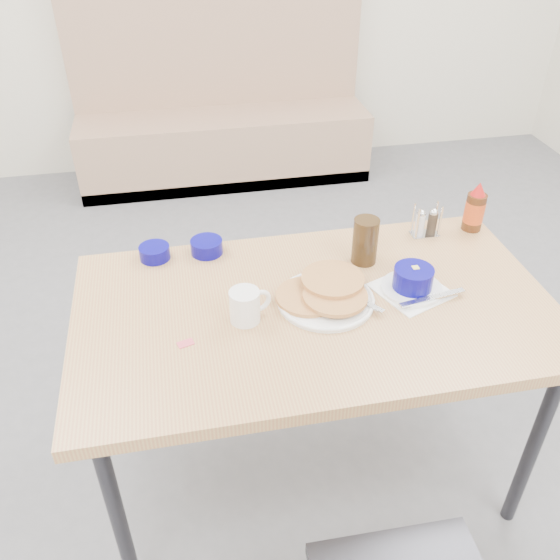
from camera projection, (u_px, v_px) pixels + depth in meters
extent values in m
plane|color=slate|center=(326.00, 529.00, 1.98)|extent=(6.00, 6.00, 0.00)
cube|color=#A37D63|center=(225.00, 146.00, 4.01)|extent=(1.90, 0.55, 0.45)
cube|color=#A37D63|center=(216.00, 62.00, 3.89)|extent=(1.90, 0.12, 1.00)
cube|color=#2D2D33|center=(226.00, 171.00, 4.12)|extent=(1.90, 0.55, 0.08)
cube|color=tan|center=(315.00, 310.00, 1.74)|extent=(1.40, 0.80, 0.04)
cylinder|color=#2D2D33|center=(118.00, 518.00, 1.61)|extent=(0.04, 0.04, 0.72)
cylinder|color=#2D2D33|center=(533.00, 447.00, 1.81)|extent=(0.04, 0.04, 0.72)
cylinder|color=#2D2D33|center=(122.00, 359.00, 2.12)|extent=(0.04, 0.04, 0.72)
cylinder|color=#2D2D33|center=(446.00, 316.00, 2.32)|extent=(0.04, 0.04, 0.72)
cylinder|color=white|center=(326.00, 300.00, 1.74)|extent=(0.29, 0.29, 0.01)
cylinder|color=tan|center=(308.00, 296.00, 1.73)|extent=(0.19, 0.19, 0.01)
cylinder|color=tan|center=(335.00, 296.00, 1.71)|extent=(0.19, 0.19, 0.01)
cylinder|color=tan|center=(333.00, 279.00, 1.76)|extent=(0.19, 0.19, 0.01)
cube|color=silver|center=(365.00, 302.00, 1.71)|extent=(0.09, 0.11, 0.01)
cylinder|color=white|center=(245.00, 306.00, 1.65)|extent=(0.09, 0.09, 0.10)
cylinder|color=black|center=(244.00, 294.00, 1.62)|extent=(0.07, 0.07, 0.00)
torus|color=white|center=(260.00, 301.00, 1.67)|extent=(0.07, 0.04, 0.07)
cube|color=white|center=(411.00, 290.00, 1.78)|extent=(0.25, 0.25, 0.00)
cylinder|color=white|center=(411.00, 288.00, 1.78)|extent=(0.18, 0.18, 0.01)
cylinder|color=#070571|center=(413.00, 278.00, 1.76)|extent=(0.12, 0.12, 0.06)
cylinder|color=white|center=(414.00, 271.00, 1.74)|extent=(0.11, 0.11, 0.01)
cube|color=#F4DB60|center=(416.00, 268.00, 1.75)|extent=(0.02, 0.02, 0.01)
cube|color=silver|center=(432.00, 298.00, 1.73)|extent=(0.22, 0.06, 0.01)
cylinder|color=#070571|center=(155.00, 252.00, 1.92)|extent=(0.10, 0.10, 0.04)
cylinder|color=#070571|center=(207.00, 247.00, 1.94)|extent=(0.10, 0.10, 0.05)
cylinder|color=#322210|center=(365.00, 241.00, 1.87)|extent=(0.09, 0.09, 0.15)
cube|color=silver|center=(424.00, 234.00, 2.05)|extent=(0.10, 0.06, 0.00)
cylinder|color=silver|center=(418.00, 224.00, 1.99)|extent=(0.01, 0.01, 0.11)
cylinder|color=silver|center=(440.00, 221.00, 2.00)|extent=(0.01, 0.01, 0.11)
cylinder|color=silver|center=(413.00, 218.00, 2.02)|extent=(0.01, 0.01, 0.11)
cylinder|color=silver|center=(435.00, 215.00, 2.04)|extent=(0.01, 0.01, 0.11)
cylinder|color=silver|center=(420.00, 225.00, 2.02)|extent=(0.03, 0.03, 0.08)
cylinder|color=#3F3326|center=(432.00, 223.00, 2.03)|extent=(0.03, 0.03, 0.08)
cylinder|color=#47230F|center=(474.00, 212.00, 2.04)|extent=(0.07, 0.07, 0.13)
cylinder|color=orange|center=(474.00, 211.00, 2.04)|extent=(0.07, 0.07, 0.08)
cone|color=red|center=(479.00, 189.00, 1.99)|extent=(0.05, 0.05, 0.05)
cube|color=#DC4959|center=(186.00, 343.00, 1.59)|extent=(0.05, 0.04, 0.00)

